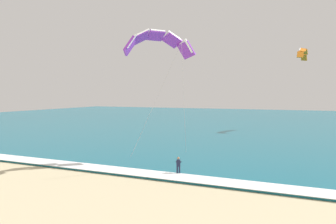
{
  "coord_description": "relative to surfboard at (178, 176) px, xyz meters",
  "views": [
    {
      "loc": [
        4.72,
        -8.44,
        7.24
      ],
      "look_at": [
        -6.9,
        18.69,
        5.49
      ],
      "focal_mm": 33.3,
      "sensor_mm": 36.0,
      "label": 1
    }
  ],
  "objects": [
    {
      "name": "kite_distant",
      "position": [
        9.88,
        38.88,
        14.89
      ],
      "size": [
        1.95,
        6.06,
        2.18
      ],
      "color": "orange"
    },
    {
      "name": "kite_primary",
      "position": [
        -3.29,
        2.81,
        12.31
      ],
      "size": [
        5.77,
        6.17,
        12.29
      ],
      "color": "purple"
    },
    {
      "name": "surf_foam",
      "position": [
        5.07,
        -1.07,
        0.19
      ],
      "size": [
        200.0,
        2.26,
        0.04
      ],
      "primitive_type": "cube",
      "color": "white",
      "rests_on": "sea"
    },
    {
      "name": "sea",
      "position": [
        5.07,
        57.93,
        0.07
      ],
      "size": [
        200.0,
        120.0,
        0.2
      ],
      "primitive_type": "cube",
      "color": "#146075",
      "rests_on": "ground"
    },
    {
      "name": "kitesurfer",
      "position": [
        -0.01,
        0.02,
        0.91
      ],
      "size": [
        0.64,
        0.63,
        1.69
      ],
      "color": "#191E38",
      "rests_on": "ground"
    },
    {
      "name": "surfboard",
      "position": [
        0.0,
        0.0,
        0.0
      ],
      "size": [
        0.89,
        1.47,
        0.09
      ],
      "color": "yellow",
      "rests_on": "ground"
    }
  ]
}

